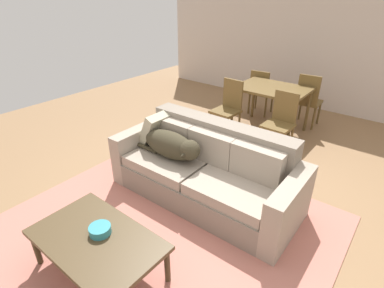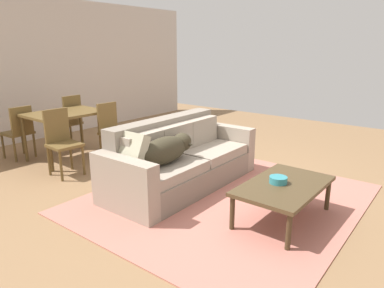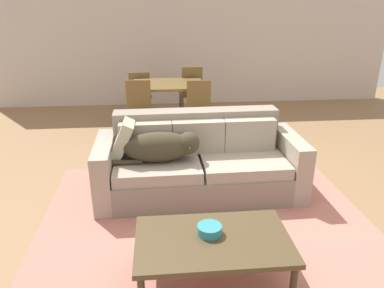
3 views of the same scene
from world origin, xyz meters
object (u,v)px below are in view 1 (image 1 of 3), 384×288
at_px(bowl_on_coffee_table, 100,230).
at_px(dining_chair_near_right, 281,120).
at_px(dog_on_left_cushion, 173,146).
at_px(dining_chair_far_right, 308,99).
at_px(dining_chair_near_left, 228,106).
at_px(coffee_table, 97,242).
at_px(dining_table, 272,92).
at_px(couch, 207,171).
at_px(throw_pillow_by_left_arm, 157,128).
at_px(dining_chair_far_left, 261,90).

relative_size(bowl_on_coffee_table, dining_chair_near_right, 0.20).
bearing_deg(dining_chair_near_right, dog_on_left_cushion, -107.01).
bearing_deg(dining_chair_far_right, dining_chair_near_left, 49.90).
xyz_separation_m(coffee_table, dining_table, (-0.20, 3.66, 0.32)).
bearing_deg(dining_chair_far_right, coffee_table, 83.76).
bearing_deg(couch, dining_table, 95.85).
xyz_separation_m(throw_pillow_by_left_arm, dining_chair_far_right, (0.99, 2.72, -0.13)).
xyz_separation_m(dog_on_left_cushion, dining_chair_near_left, (-0.33, 1.72, -0.09)).
height_order(dog_on_left_cushion, bowl_on_coffee_table, dog_on_left_cushion).
relative_size(dining_chair_near_left, dining_chair_far_left, 1.08).
distance_m(coffee_table, dining_chair_far_left, 4.30).
height_order(throw_pillow_by_left_arm, dining_chair_near_left, dining_chair_near_left).
bearing_deg(dining_chair_near_left, throw_pillow_by_left_arm, -90.51).
bearing_deg(throw_pillow_by_left_arm, couch, -2.43).
distance_m(bowl_on_coffee_table, dining_chair_far_right, 4.18).
distance_m(throw_pillow_by_left_arm, dining_chair_near_left, 1.55).
height_order(coffee_table, bowl_on_coffee_table, bowl_on_coffee_table).
height_order(dining_chair_near_right, dining_chair_far_right, dining_chair_far_right).
bearing_deg(couch, coffee_table, -93.36).
bearing_deg(dining_table, dining_chair_near_left, -127.13).
height_order(dog_on_left_cushion, coffee_table, dog_on_left_cushion).
bearing_deg(bowl_on_coffee_table, coffee_table, -73.19).
relative_size(dog_on_left_cushion, dining_chair_far_left, 1.07).
bearing_deg(throw_pillow_by_left_arm, bowl_on_coffee_table, -62.84).
bearing_deg(throw_pillow_by_left_arm, coffee_table, -63.22).
height_order(couch, dining_chair_far_right, dining_chair_far_right).
height_order(couch, bowl_on_coffee_table, couch).
xyz_separation_m(bowl_on_coffee_table, dining_chair_near_left, (-0.64, 2.99, 0.07)).
bearing_deg(coffee_table, bowl_on_coffee_table, 106.81).
height_order(bowl_on_coffee_table, dining_table, dining_table).
distance_m(dog_on_left_cushion, throw_pillow_by_left_arm, 0.47).
relative_size(couch, dining_chair_near_left, 2.38).
relative_size(bowl_on_coffee_table, dining_table, 0.16).
relative_size(throw_pillow_by_left_arm, dining_chair_near_right, 0.49).
height_order(couch, dining_chair_near_right, dining_chair_near_right).
height_order(bowl_on_coffee_table, dining_chair_far_right, dining_chair_far_right).
distance_m(bowl_on_coffee_table, dining_chair_near_left, 3.06).
xyz_separation_m(bowl_on_coffee_table, dining_chair_far_left, (-0.67, 4.18, 0.04)).
height_order(couch, coffee_table, couch).
relative_size(dining_table, dining_chair_far_right, 1.20).
relative_size(coffee_table, dining_chair_far_left, 1.31).
bearing_deg(dining_chair_far_right, bowl_on_coffee_table, 83.47).
relative_size(dog_on_left_cushion, dining_chair_near_left, 0.99).
bearing_deg(coffee_table, throw_pillow_by_left_arm, 116.78).
bearing_deg(bowl_on_coffee_table, dining_chair_near_right, 85.09).
relative_size(couch, bowl_on_coffee_table, 12.03).
height_order(throw_pillow_by_left_arm, coffee_table, throw_pillow_by_left_arm).
height_order(dog_on_left_cushion, dining_table, dining_table).
distance_m(throw_pillow_by_left_arm, coffee_table, 1.72).
relative_size(coffee_table, bowl_on_coffee_table, 6.16).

